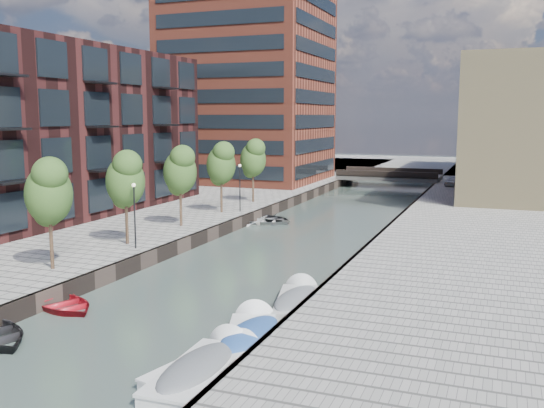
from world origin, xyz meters
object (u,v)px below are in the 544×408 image
Objects in this scene: tree_3 at (125,178)px; sloop_3 at (265,224)px; motorboat_3 at (251,335)px; car at (454,181)px; tree_4 at (180,169)px; sloop_4 at (272,221)px; motorboat_4 at (297,300)px; motorboat_1 at (203,368)px; tree_2 at (49,190)px; motorboat_2 at (212,365)px; bridge at (390,176)px; tree_6 at (253,157)px; sloop_2 at (63,309)px; tree_5 at (221,162)px.

tree_3 reaches higher than sloop_3.
car is (3.86, 52.52, 1.37)m from motorboat_3.
tree_4 is at bearing 146.34° from sloop_3.
motorboat_4 reaches higher than sloop_4.
motorboat_1 reaches higher than sloop_3.
tree_2 is at bearing 151.00° from motorboat_1.
motorboat_2 is 1.51× the size of car.
tree_4 is 10.42m from sloop_3.
bridge is 30.51m from sloop_4.
tree_2 is at bearing -98.95° from bridge.
bridge reaches higher than car.
bridge is at bearing 165.85° from car.
tree_2 is 7.00m from tree_3.
motorboat_4 is at bearing 7.56° from tree_2.
tree_4 is 1.07× the size of motorboat_4.
tree_6 reaches higher than bridge.
tree_2 and tree_4 have the same top height.
bridge reaches higher than motorboat_3.
bridge is 2.48× the size of motorboat_2.
car is (8.59, -4.99, 0.20)m from bridge.
bridge is 2.24× the size of motorboat_3.
motorboat_4 is at bearing -21.18° from tree_3.
tree_6 is at bearing 90.00° from tree_4.
sloop_2 is 26.85m from sloop_4.
tree_5 is at bearing 98.64° from sloop_3.
tree_5 is (0.00, 14.00, 0.00)m from tree_3.
sloop_4 is 28.56m from car.
tree_5 is 7.01m from sloop_4.
tree_5 is 6.52m from sloop_3.
tree_3 is 17.65m from motorboat_3.
tree_3 is 1.02× the size of motorboat_3.
motorboat_3 is at bearing -14.88° from tree_2.
tree_4 is (0.00, 14.00, 0.00)m from tree_2.
tree_4 reaches higher than motorboat_4.
tree_4 is at bearing -90.00° from tree_6.
tree_4 is (-8.50, -40.00, 3.92)m from bridge.
bridge is at bearing 79.75° from tree_3.
tree_2 reaches higher than car.
tree_6 is (0.00, 7.00, 0.00)m from tree_5.
sloop_3 is at bearing 18.76° from tree_5.
bridge is 34.30m from tree_5.
car is at bearing 85.60° from motorboat_4.
tree_4 reaches higher than sloop_3.
motorboat_1 is at bearing -29.00° from tree_2.
motorboat_4 is at bearing -54.99° from tree_5.
motorboat_3 is (13.23, -3.52, -5.08)m from tree_2.
tree_6 reaches higher than motorboat_3.
tree_5 is 1.02× the size of motorboat_3.
motorboat_2 is at bearing -57.71° from tree_4.
tree_2 is 28.00m from tree_6.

